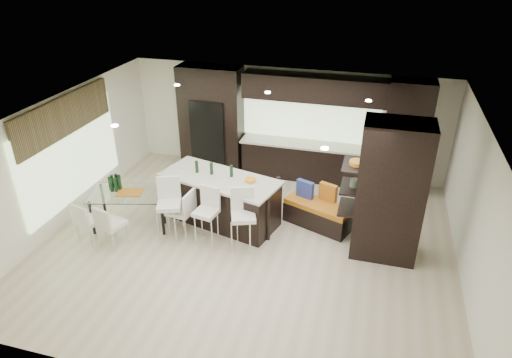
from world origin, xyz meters
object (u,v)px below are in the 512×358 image
(chair_far, at_px, (90,223))
(chair_near, at_px, (112,227))
(dining_table, at_px, (132,209))
(chair_end, at_px, (181,213))
(floor_vase, at_px, (370,210))
(stool_mid, at_px, (206,222))
(stool_left, at_px, (170,215))
(stool_right, at_px, (243,227))
(kitchen_island, at_px, (221,199))
(bench, at_px, (318,214))

(chair_far, bearing_deg, chair_near, 14.30)
(dining_table, bearing_deg, chair_end, -14.71)
(floor_vase, xyz_separation_m, chair_far, (-5.36, -1.71, -0.16))
(floor_vase, bearing_deg, chair_far, -162.28)
(chair_far, bearing_deg, dining_table, 70.75)
(stool_mid, bearing_deg, stool_left, -168.74)
(stool_right, xyz_separation_m, chair_near, (-2.53, -0.55, -0.09))
(stool_right, height_order, chair_near, stool_right)
(kitchen_island, xyz_separation_m, dining_table, (-1.76, -0.66, -0.14))
(bench, relative_size, dining_table, 0.88)
(dining_table, bearing_deg, chair_near, -104.71)
(chair_near, bearing_deg, stool_mid, 34.44)
(chair_end, bearing_deg, stool_mid, -101.43)
(bench, height_order, floor_vase, floor_vase)
(chair_near, bearing_deg, stool_right, 28.89)
(stool_mid, relative_size, bench, 0.68)
(chair_near, relative_size, chair_far, 0.99)
(floor_vase, bearing_deg, stool_mid, -159.71)
(dining_table, distance_m, chair_far, 0.91)
(kitchen_island, distance_m, dining_table, 1.89)
(kitchen_island, bearing_deg, stool_left, -117.23)
(kitchen_island, distance_m, chair_far, 2.67)
(kitchen_island, relative_size, stool_right, 2.44)
(bench, xyz_separation_m, dining_table, (-3.80, -1.01, 0.11))
(stool_left, height_order, stool_right, stool_left)
(kitchen_island, distance_m, stool_right, 1.16)
(stool_left, distance_m, floor_vase, 4.04)
(stool_right, bearing_deg, bench, 22.93)
(stool_mid, height_order, chair_end, stool_mid)
(stool_left, distance_m, chair_far, 1.59)
(bench, relative_size, chair_end, 1.55)
(stool_left, height_order, chair_far, stool_left)
(kitchen_island, bearing_deg, bench, 24.02)
(kitchen_island, distance_m, floor_vase, 3.11)
(floor_vase, xyz_separation_m, chair_near, (-4.86, -1.71, -0.17))
(chair_near, bearing_deg, floor_vase, 36.01)
(stool_left, relative_size, chair_far, 1.23)
(stool_right, bearing_deg, chair_near, 171.45)
(floor_vase, bearing_deg, chair_end, -165.67)
(chair_near, xyz_separation_m, chair_end, (1.13, 0.76, 0.04))
(bench, xyz_separation_m, chair_far, (-4.30, -1.77, 0.15))
(stool_left, xyz_separation_m, dining_table, (-0.99, 0.21, -0.13))
(stool_left, relative_size, chair_near, 1.24)
(chair_end, bearing_deg, stool_left, 152.12)
(stool_mid, bearing_deg, chair_near, -152.26)
(stool_mid, xyz_separation_m, dining_table, (-1.76, 0.19, -0.09))
(floor_vase, bearing_deg, kitchen_island, -174.59)
(stool_mid, bearing_deg, floor_vase, 30.19)
(stool_mid, bearing_deg, chair_far, -156.01)
(stool_right, bearing_deg, stool_left, 159.27)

